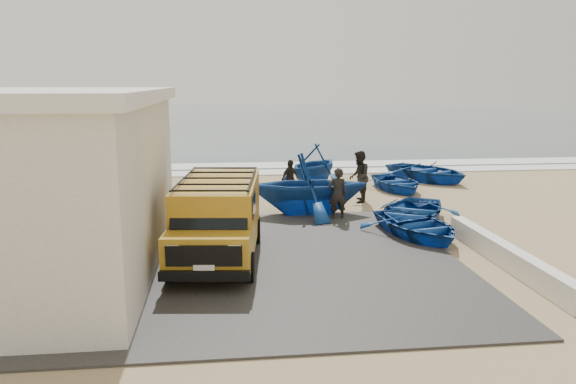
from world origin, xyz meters
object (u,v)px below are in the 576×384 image
boat_mid_right (396,182)px  fisherman_front (338,194)px  boat_near_right (411,212)px  boat_far_left (314,164)px  boat_far_right (427,171)px  van (218,216)px  parapet (506,256)px  fisherman_middle (359,177)px  boat_mid_left (308,184)px  boat_near_left (417,225)px  fisherman_back (290,179)px

boat_mid_right → fisherman_front: fisherman_front is taller
boat_near_right → boat_far_left: (-1.96, 7.31, 0.50)m
boat_far_right → fisherman_front: (-5.57, -6.75, 0.42)m
van → boat_far_right: size_ratio=1.19×
parapet → boat_far_left: boat_far_left is taller
parapet → fisherman_middle: bearing=103.1°
van → boat_mid_left: bearing=63.1°
boat_far_left → boat_far_right: boat_far_left is taller
boat_near_left → boat_far_left: (-1.60, 8.87, 0.54)m
boat_near_left → fisherman_back: bearing=102.1°
boat_near_left → boat_far_right: size_ratio=0.83×
fisherman_front → boat_far_left: bearing=-92.8°
van → fisherman_back: 7.95m
boat_near_left → van: bearing=179.5°
boat_far_left → fisherman_middle: bearing=-36.4°
parapet → fisherman_middle: (-1.81, 7.79, 0.70)m
boat_mid_right → fisherman_back: (-4.58, -0.95, 0.40)m
boat_mid_right → boat_far_right: size_ratio=0.80×
boat_far_right → fisherman_back: 7.38m
boat_mid_left → fisherman_back: 2.89m
van → boat_far_left: bearing=74.4°
boat_mid_left → fisherman_front: 1.19m
parapet → boat_far_right: boat_far_right is taller
boat_near_left → boat_mid_right: size_ratio=1.04×
parapet → fisherman_back: 9.88m
fisherman_front → fisherman_middle: fisherman_middle is taller
parapet → boat_far_left: 12.04m
boat_far_right → boat_far_left: bearing=154.7°
fisherman_back → boat_far_left: bearing=23.8°
van → boat_far_right: (9.43, 10.54, -0.69)m
boat_mid_left → boat_mid_right: boat_mid_left is taller
boat_near_left → boat_mid_right: bearing=63.3°
boat_mid_left → fisherman_front: boat_mid_left is taller
parapet → van: (-7.01, 1.43, 0.85)m
fisherman_middle → boat_near_left: bearing=22.0°
boat_mid_right → fisherman_middle: size_ratio=1.74×
boat_far_left → fisherman_back: 3.11m
fisherman_front → fisherman_back: 3.85m
boat_mid_left → boat_far_right: size_ratio=0.94×
van → fisherman_middle: bearing=57.0°
boat_mid_right → boat_far_left: 3.72m
boat_far_left → fisherman_front: boat_far_left is taller
van → parapet: bearing=-5.2°
van → fisherman_front: van is taller
parapet → boat_far_right: 12.21m
boat_near_left → boat_far_right: 9.89m
parapet → van: 7.21m
boat_near_right → fisherman_middle: bearing=135.8°
parapet → boat_near_right: bearing=102.1°
boat_mid_right → boat_mid_left: bearing=-145.9°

